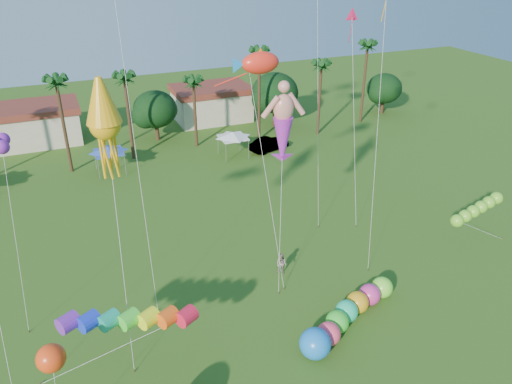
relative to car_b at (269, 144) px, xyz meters
name	(u,v)px	position (x,y,z in m)	size (l,w,h in m)	color
tree_line	(177,107)	(-9.12, 7.88, 3.46)	(69.46, 8.91, 11.00)	#3A2819
buildings_row	(117,117)	(-15.78, 13.88, 1.18)	(35.00, 7.00, 4.00)	beige
tent_row	(109,151)	(-18.69, 0.21, 1.93)	(31.00, 4.00, 0.60)	white
car_b	(269,144)	(0.00, 0.00, 0.00)	(1.73, 4.96, 1.64)	#4C4C54
spectator_b	(281,264)	(-9.39, -23.27, 0.04)	(0.84, 0.65, 1.72)	gray
caterpillar_inflatable	(345,316)	(-8.05, -30.23, 0.01)	(9.30, 5.31, 1.98)	#FF436A
rainbow_tube	(155,325)	(-20.22, -29.22, 2.67)	(10.33, 3.37, 4.00)	red
green_worm	(457,221)	(4.65, -26.10, 2.20)	(8.48, 2.50, 3.65)	#71CD2D
orange_ball_kite	(51,358)	(-25.57, -31.35, 4.19)	(1.80, 1.87, 5.72)	#F34013
merman_kite	(283,128)	(-9.13, -22.40, 10.65)	(2.95, 4.31, 14.23)	tan
fish_kite	(260,63)	(-9.59, -19.54, 14.52)	(4.27, 6.62, 16.21)	#FA2D1B
squid_kite	(105,125)	(-20.99, -25.09, 13.34)	(2.15, 4.81, 16.84)	gold
delta_kite_red	(352,19)	(0.30, -15.36, 16.38)	(1.33, 4.51, 18.08)	#D6174F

